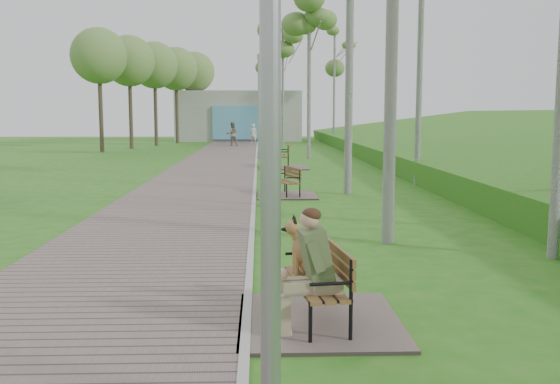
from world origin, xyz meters
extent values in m
cube|color=#675753|center=(-1.75, 21.50, 0.02)|extent=(3.50, 67.00, 0.04)
cube|color=#999993|center=(0.00, 21.50, 0.03)|extent=(0.10, 67.00, 0.05)
cube|color=#9E9E99|center=(-1.50, 51.00, 2.00)|extent=(10.00, 5.00, 4.00)
cube|color=#569AC0|center=(-1.50, 48.40, 1.50)|extent=(4.00, 0.20, 2.60)
cube|color=#675753|center=(0.78, 5.90, 0.02)|extent=(1.72, 1.91, 0.04)
cube|color=brown|center=(0.73, 5.90, 0.43)|extent=(0.62, 1.48, 0.04)
cube|color=brown|center=(0.96, 5.93, 0.69)|extent=(0.23, 1.43, 0.32)
cube|color=#675753|center=(0.90, 16.24, 0.02)|extent=(1.58, 1.76, 0.04)
cube|color=brown|center=(0.85, 16.24, 0.40)|extent=(0.75, 1.38, 0.04)
cube|color=brown|center=(1.05, 16.30, 0.63)|extent=(0.41, 1.27, 0.29)
cube|color=#675753|center=(1.14, 25.01, 0.02)|extent=(1.99, 2.21, 0.04)
cube|color=brown|center=(1.09, 25.01, 0.50)|extent=(0.58, 1.68, 0.04)
cube|color=brown|center=(1.35, 25.00, 0.80)|extent=(0.13, 1.66, 0.36)
cylinder|color=gray|center=(0.21, 3.15, 2.65)|extent=(0.13, 0.13, 5.30)
cylinder|color=gray|center=(0.24, 14.36, 0.16)|extent=(0.22, 0.22, 0.32)
cylinder|color=gray|center=(0.24, 14.36, 2.71)|extent=(0.13, 0.13, 5.41)
cylinder|color=gray|center=(0.14, 30.62, 0.15)|extent=(0.20, 0.20, 0.30)
cylinder|color=gray|center=(0.14, 30.62, 2.48)|extent=(0.12, 0.12, 4.96)
cylinder|color=gray|center=(0.14, 30.62, 5.01)|extent=(0.18, 0.18, 0.25)
imported|color=silver|center=(-0.30, 45.56, 0.73)|extent=(0.60, 0.46, 1.46)
imported|color=gray|center=(-1.69, 41.91, 0.83)|extent=(0.90, 0.75, 1.66)
cylinder|color=silver|center=(5.09, 18.77, 4.97)|extent=(0.18, 0.18, 9.93)
cylinder|color=silver|center=(2.57, 29.98, 4.43)|extent=(0.17, 0.17, 8.86)
ellipsoid|color=olive|center=(2.57, 29.98, 7.27)|extent=(2.42, 2.42, 3.90)
cylinder|color=silver|center=(1.70, 40.79, 3.93)|extent=(0.18, 0.18, 7.86)
ellipsoid|color=olive|center=(1.70, 40.79, 6.45)|extent=(2.54, 2.54, 3.46)
cylinder|color=silver|center=(5.64, 45.45, 4.09)|extent=(0.17, 0.17, 8.18)
ellipsoid|color=olive|center=(5.64, 45.45, 6.71)|extent=(2.40, 2.40, 3.60)
camera|label=1|loc=(0.15, -0.57, 2.24)|focal=40.00mm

